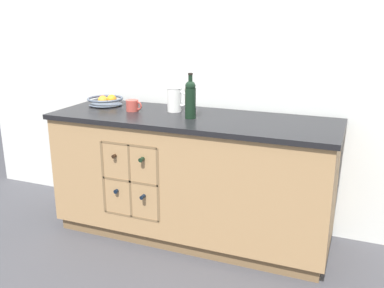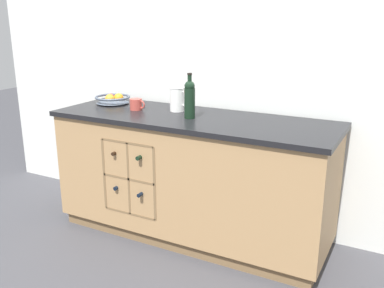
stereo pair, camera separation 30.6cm
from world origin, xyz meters
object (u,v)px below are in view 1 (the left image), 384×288
object	(u,v)px
white_pitcher	(175,99)
ceramic_mug	(133,106)
fruit_bowl	(106,100)
standing_wine_bottle	(190,98)

from	to	relation	value
white_pitcher	ceramic_mug	bearing A→B (deg)	-160.81
fruit_bowl	ceramic_mug	size ratio (longest dim) A/B	2.22
white_pitcher	ceramic_mug	world-z (taller)	white_pitcher
fruit_bowl	standing_wine_bottle	world-z (taller)	standing_wine_bottle
fruit_bowl	standing_wine_bottle	xyz separation A→B (m)	(0.79, -0.16, 0.10)
fruit_bowl	standing_wine_bottle	bearing A→B (deg)	-11.33
standing_wine_bottle	ceramic_mug	bearing A→B (deg)	173.51
fruit_bowl	white_pitcher	xyz separation A→B (m)	(0.60, 0.00, 0.05)
white_pitcher	standing_wine_bottle	bearing A→B (deg)	-40.07
fruit_bowl	standing_wine_bottle	size ratio (longest dim) A/B	0.90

